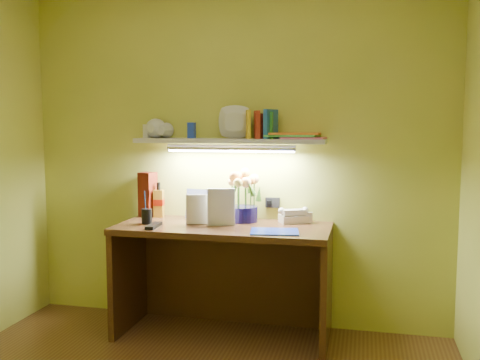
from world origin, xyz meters
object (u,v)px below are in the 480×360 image
desk (223,281)px  telephone (293,215)px  flower_bouquet (243,195)px  desk_clock (307,218)px  whisky_bottle (159,200)px

desk → telephone: (0.44, 0.20, 0.43)m
telephone → flower_bouquet: bearing=159.4°
flower_bouquet → telephone: flower_bouquet is taller
desk_clock → whisky_bottle: (-1.06, 0.00, 0.09)m
telephone → whisky_bottle: (-0.97, 0.00, 0.07)m
flower_bouquet → desk_clock: size_ratio=4.87×
desk_clock → flower_bouquet: bearing=177.2°
telephone → whisky_bottle: size_ratio=0.70×
telephone → desk: bearing=-180.0°
flower_bouquet → whisky_bottle: 0.63m
desk → telephone: size_ratio=8.00×
desk → whisky_bottle: bearing=158.7°
flower_bouquet → whisky_bottle: bearing=177.2°
flower_bouquet → telephone: bearing=4.3°
flower_bouquet → telephone: (0.35, 0.03, -0.13)m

